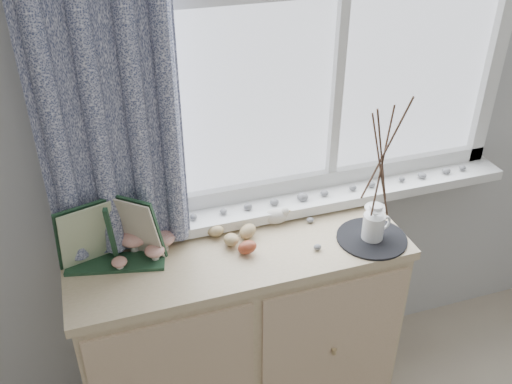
% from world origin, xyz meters
% --- Properties ---
extents(sideboard, '(1.20, 0.45, 0.85)m').
position_xyz_m(sideboard, '(-0.15, 1.75, 0.43)').
color(sideboard, '#CFB591').
rests_on(sideboard, ground).
extents(botanical_book, '(0.40, 0.21, 0.26)m').
position_xyz_m(botanical_book, '(-0.57, 1.76, 0.98)').
color(botanical_book, '#1C3C25').
rests_on(botanical_book, sideboard).
extents(toadstool_cluster, '(0.23, 0.16, 0.09)m').
position_xyz_m(toadstool_cluster, '(-0.47, 1.82, 0.90)').
color(toadstool_cluster, white).
rests_on(toadstool_cluster, sideboard).
extents(wooden_eggs, '(0.16, 0.17, 0.07)m').
position_xyz_m(wooden_eggs, '(-0.15, 1.78, 0.88)').
color(wooden_eggs, tan).
rests_on(wooden_eggs, sideboard).
extents(songbird_figurine, '(0.13, 0.08, 0.06)m').
position_xyz_m(songbird_figurine, '(0.02, 1.85, 0.88)').
color(songbird_figurine, silver).
rests_on(songbird_figurine, sideboard).
extents(crocheted_doily, '(0.25, 0.25, 0.01)m').
position_xyz_m(crocheted_doily, '(0.32, 1.65, 0.85)').
color(crocheted_doily, black).
rests_on(crocheted_doily, sideboard).
extents(twig_pitcher, '(0.25, 0.25, 0.59)m').
position_xyz_m(twig_pitcher, '(0.32, 1.65, 1.19)').
color(twig_pitcher, white).
rests_on(twig_pitcher, crocheted_doily).
extents(sideboard_pebbles, '(0.33, 0.23, 0.02)m').
position_xyz_m(sideboard_pebbles, '(0.16, 1.75, 0.86)').
color(sideboard_pebbles, gray).
rests_on(sideboard_pebbles, sideboard).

